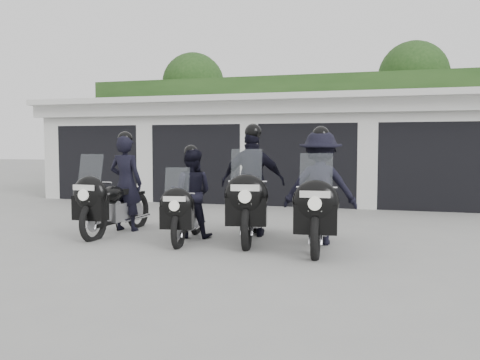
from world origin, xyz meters
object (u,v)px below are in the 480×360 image
(police_bike_b, at_px, (189,198))
(police_bike_d, at_px, (319,194))
(police_bike_a, at_px, (117,192))
(police_bike_c, at_px, (252,188))

(police_bike_b, relative_size, police_bike_d, 0.84)
(police_bike_a, distance_m, police_bike_b, 1.51)
(police_bike_d, bearing_deg, police_bike_b, 176.15)
(police_bike_a, xyz_separation_m, police_bike_d, (3.76, -0.17, 0.08))
(police_bike_a, height_order, police_bike_c, police_bike_c)
(police_bike_c, height_order, police_bike_d, police_bike_c)
(police_bike_c, bearing_deg, police_bike_a, 174.97)
(police_bike_c, distance_m, police_bike_d, 1.28)
(police_bike_c, bearing_deg, police_bike_d, -26.68)
(police_bike_a, relative_size, police_bike_d, 0.97)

